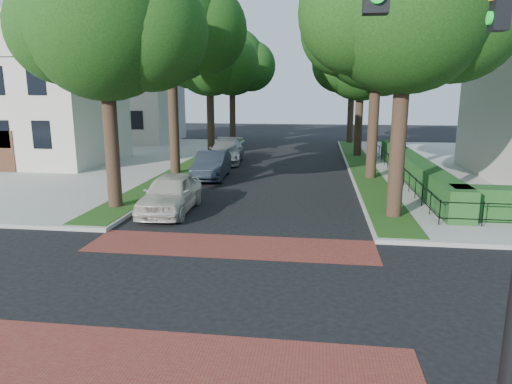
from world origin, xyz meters
TOP-DOWN VIEW (x-y plane):
  - ground at (0.00, 0.00)m, footprint 120.00×120.00m
  - sidewalk_nw at (-19.50, 19.00)m, footprint 30.00×30.00m
  - crosswalk_far at (0.00, 3.20)m, footprint 9.00×2.20m
  - crosswalk_near at (0.00, -3.20)m, footprint 9.00×2.20m
  - grass_strip_ne at (5.40, 19.10)m, footprint 1.60×29.80m
  - grass_strip_nw at (-5.40, 19.10)m, footprint 1.60×29.80m
  - tree_right_near at (5.60, 7.24)m, footprint 7.75×6.67m
  - tree_right_mid at (5.61, 15.25)m, footprint 8.25×7.09m
  - tree_right_far at (5.60, 24.22)m, footprint 7.25×6.23m
  - tree_right_back at (5.60, 33.23)m, footprint 7.50×6.45m
  - tree_left_near at (-5.40, 7.23)m, footprint 7.50×6.45m
  - tree_left_mid at (-5.39, 15.24)m, footprint 8.00×6.88m
  - tree_left_far at (-5.40, 24.22)m, footprint 7.00×6.02m
  - tree_left_back at (-5.40, 33.24)m, footprint 7.75×6.66m
  - hedge_main_road at (7.70, 15.00)m, footprint 1.00×18.00m
  - fence_main_road at (6.90, 15.00)m, footprint 0.06×18.00m
  - house_left_near at (-15.49, 17.99)m, footprint 10.00×9.00m
  - house_left_far at (-15.49, 31.99)m, footprint 10.00×9.00m
  - parked_car_front at (-3.15, 6.96)m, footprint 1.95×4.56m
  - parked_car_middle at (-3.20, 14.32)m, footprint 1.87×4.67m
  - parked_car_rear at (-3.57, 20.28)m, footprint 2.62×5.54m

SIDE VIEW (x-z plane):
  - ground at x=0.00m, z-range 0.00..0.00m
  - crosswalk_far at x=0.00m, z-range 0.00..0.01m
  - crosswalk_near at x=0.00m, z-range 0.00..0.01m
  - sidewalk_nw at x=-19.50m, z-range 0.00..0.15m
  - grass_strip_ne at x=5.40m, z-range 0.15..0.17m
  - grass_strip_nw at x=-5.40m, z-range 0.15..0.17m
  - fence_main_road at x=6.90m, z-range 0.15..1.05m
  - hedge_main_road at x=7.70m, z-range 0.15..1.35m
  - parked_car_middle at x=-3.20m, z-range 0.00..1.51m
  - parked_car_front at x=-3.15m, z-range 0.00..1.54m
  - parked_car_rear at x=-3.57m, z-range 0.00..1.56m
  - house_left_near at x=-15.49m, z-range -0.03..10.11m
  - house_left_far at x=-15.49m, z-range -0.03..10.11m
  - tree_right_far at x=5.60m, z-range 2.04..11.78m
  - tree_left_far at x=-5.40m, z-range 2.19..12.05m
  - tree_right_back at x=5.60m, z-range 2.17..12.37m
  - tree_left_near at x=-5.40m, z-range 2.17..12.37m
  - tree_left_back at x=-5.40m, z-range 2.19..12.63m
  - tree_right_near at x=5.60m, z-range 2.30..12.96m
  - tree_right_mid at x=5.61m, z-range 2.38..13.60m
  - tree_left_mid at x=-5.39m, z-range 2.60..14.08m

